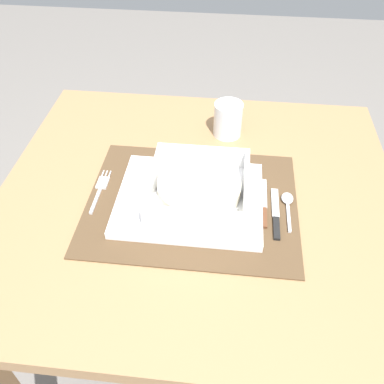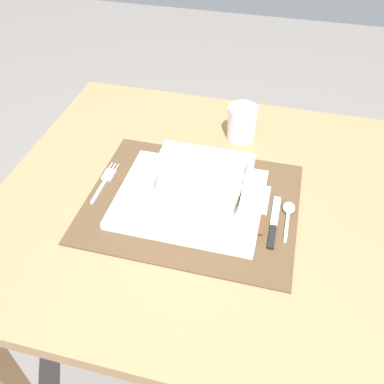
% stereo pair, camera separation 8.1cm
% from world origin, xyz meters
% --- Properties ---
extents(ground_plane, '(6.00, 6.00, 0.00)m').
position_xyz_m(ground_plane, '(0.00, 0.00, 0.00)').
color(ground_plane, slate).
extents(dining_table, '(0.83, 0.76, 0.74)m').
position_xyz_m(dining_table, '(0.00, 0.00, 0.63)').
color(dining_table, '#936D47').
rests_on(dining_table, ground).
extents(placemat, '(0.42, 0.33, 0.00)m').
position_xyz_m(placemat, '(-0.01, -0.03, 0.75)').
color(placemat, '#4C3823').
rests_on(placemat, dining_table).
extents(serving_plate, '(0.29, 0.23, 0.02)m').
position_xyz_m(serving_plate, '(-0.01, -0.03, 0.76)').
color(serving_plate, white).
rests_on(serving_plate, placemat).
extents(porridge_bowl, '(0.19, 0.19, 0.05)m').
position_xyz_m(porridge_bowl, '(0.01, -0.02, 0.78)').
color(porridge_bowl, white).
rests_on(porridge_bowl, serving_plate).
extents(fork, '(0.02, 0.13, 0.00)m').
position_xyz_m(fork, '(-0.20, -0.01, 0.75)').
color(fork, silver).
rests_on(fork, placemat).
extents(spoon, '(0.02, 0.11, 0.01)m').
position_xyz_m(spoon, '(0.18, -0.01, 0.75)').
color(spoon, silver).
rests_on(spoon, placemat).
extents(butter_knife, '(0.01, 0.14, 0.01)m').
position_xyz_m(butter_knife, '(0.16, -0.05, 0.75)').
color(butter_knife, black).
rests_on(butter_knife, placemat).
extents(bread_knife, '(0.01, 0.14, 0.01)m').
position_xyz_m(bread_knife, '(0.14, -0.02, 0.75)').
color(bread_knife, '#59331E').
rests_on(bread_knife, placemat).
extents(drinking_glass, '(0.07, 0.07, 0.08)m').
position_xyz_m(drinking_glass, '(0.05, 0.22, 0.78)').
color(drinking_glass, white).
rests_on(drinking_glass, dining_table).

